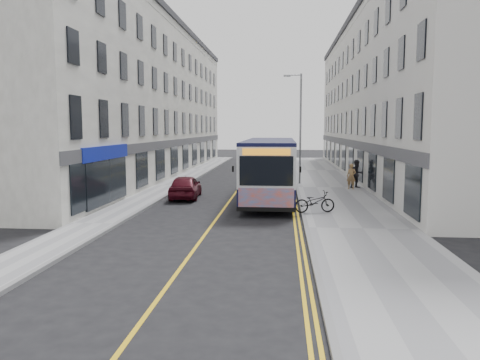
% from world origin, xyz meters
% --- Properties ---
extents(ground, '(140.00, 140.00, 0.00)m').
position_xyz_m(ground, '(0.00, 0.00, 0.00)').
color(ground, black).
rests_on(ground, ground).
extents(pavement_east, '(4.50, 64.00, 0.12)m').
position_xyz_m(pavement_east, '(6.25, 12.00, 0.06)').
color(pavement_east, gray).
rests_on(pavement_east, ground).
extents(pavement_west, '(2.00, 64.00, 0.12)m').
position_xyz_m(pavement_west, '(-5.00, 12.00, 0.06)').
color(pavement_west, gray).
rests_on(pavement_west, ground).
extents(kerb_east, '(0.18, 64.00, 0.13)m').
position_xyz_m(kerb_east, '(4.00, 12.00, 0.07)').
color(kerb_east, slate).
rests_on(kerb_east, ground).
extents(kerb_west, '(0.18, 64.00, 0.13)m').
position_xyz_m(kerb_west, '(-4.00, 12.00, 0.07)').
color(kerb_west, slate).
rests_on(kerb_west, ground).
extents(road_centre_line, '(0.12, 64.00, 0.01)m').
position_xyz_m(road_centre_line, '(0.00, 12.00, 0.00)').
color(road_centre_line, yellow).
rests_on(road_centre_line, ground).
extents(road_dbl_yellow_inner, '(0.10, 64.00, 0.01)m').
position_xyz_m(road_dbl_yellow_inner, '(3.55, 12.00, 0.00)').
color(road_dbl_yellow_inner, yellow).
rests_on(road_dbl_yellow_inner, ground).
extents(road_dbl_yellow_outer, '(0.10, 64.00, 0.01)m').
position_xyz_m(road_dbl_yellow_outer, '(3.75, 12.00, 0.00)').
color(road_dbl_yellow_outer, yellow).
rests_on(road_dbl_yellow_outer, ground).
extents(terrace_east, '(6.00, 46.00, 13.00)m').
position_xyz_m(terrace_east, '(11.50, 21.00, 6.50)').
color(terrace_east, silver).
rests_on(terrace_east, ground).
extents(terrace_west, '(6.00, 46.00, 13.00)m').
position_xyz_m(terrace_west, '(-9.00, 21.00, 6.50)').
color(terrace_west, white).
rests_on(terrace_west, ground).
extents(streetlamp, '(1.32, 0.18, 8.00)m').
position_xyz_m(streetlamp, '(4.17, 14.00, 4.38)').
color(streetlamp, gray).
rests_on(streetlamp, ground).
extents(city_bus, '(2.78, 11.93, 3.47)m').
position_xyz_m(city_bus, '(2.26, 6.91, 1.90)').
color(city_bus, black).
rests_on(city_bus, ground).
extents(bicycle, '(2.07, 1.15, 1.03)m').
position_xyz_m(bicycle, '(4.54, 2.17, 0.64)').
color(bicycle, black).
rests_on(bicycle, pavement_east).
extents(pedestrian_near, '(0.73, 0.61, 1.69)m').
position_xyz_m(pedestrian_near, '(7.53, 11.17, 0.97)').
color(pedestrian_near, '#9B7446').
rests_on(pedestrian_near, pavement_east).
extents(pedestrian_far, '(1.16, 1.07, 1.90)m').
position_xyz_m(pedestrian_far, '(8.00, 11.77, 1.07)').
color(pedestrian_far, black).
rests_on(pedestrian_far, pavement_east).
extents(car_white, '(1.81, 4.81, 1.57)m').
position_xyz_m(car_white, '(3.20, 19.10, 0.78)').
color(car_white, silver).
rests_on(car_white, ground).
extents(car_maroon, '(1.94, 4.20, 1.39)m').
position_xyz_m(car_maroon, '(-2.72, 6.90, 0.70)').
color(car_maroon, '#4A0C18').
rests_on(car_maroon, ground).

